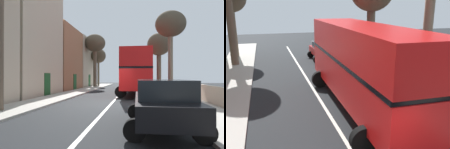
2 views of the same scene
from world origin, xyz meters
The scene contains 2 objects.
double_decker_bus centered at (1.70, 6.99, 2.35)m, with size 3.70×11.01×4.06m.
parked_car_red_right_1 centered at (2.50, 18.35, 0.93)m, with size 2.53×4.04×1.64m.
Camera 2 is at (-2.65, -3.68, 4.95)m, focal length 39.84 mm.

